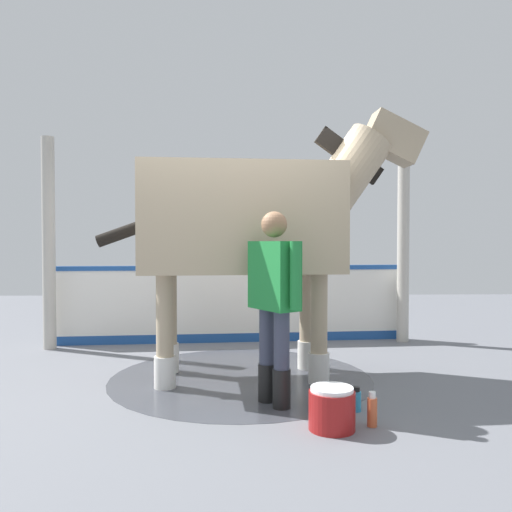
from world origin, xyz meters
TOP-DOWN VIEW (x-y plane):
  - ground_plane at (0.00, 0.00)m, footprint 16.00×16.00m
  - wet_patch at (-0.17, -0.19)m, footprint 2.61×2.61m
  - barrier_wall at (-0.04, -1.98)m, footprint 4.67×0.43m
  - roof_post_near at (-2.38, -1.95)m, footprint 0.16×0.16m
  - roof_post_far at (2.27, -1.61)m, footprint 0.16×0.16m
  - horse at (-0.29, -0.19)m, footprint 3.30×1.18m
  - handler at (-0.45, 0.65)m, footprint 0.44×0.57m
  - wash_bucket at (-0.84, 1.22)m, footprint 0.34×0.34m
  - bottle_shampoo at (-1.11, 0.83)m, footprint 0.07×0.07m
  - bottle_spray at (-1.15, 1.17)m, footprint 0.07×0.07m

SIDE VIEW (x-z plane):
  - ground_plane at x=0.00m, z-range -0.02..0.00m
  - wet_patch at x=-0.17m, z-range 0.00..0.00m
  - bottle_shampoo at x=-1.11m, z-range -0.01..0.19m
  - bottle_spray at x=-1.15m, z-range -0.01..0.25m
  - wash_bucket at x=-0.84m, z-range 0.00..0.31m
  - barrier_wall at x=-0.04m, z-range -0.04..1.00m
  - handler at x=-0.45m, z-range 0.12..1.73m
  - roof_post_near at x=-2.38m, z-range 0.00..2.69m
  - roof_post_far at x=2.27m, z-range 0.00..2.69m
  - horse at x=-0.29m, z-range 0.22..2.91m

